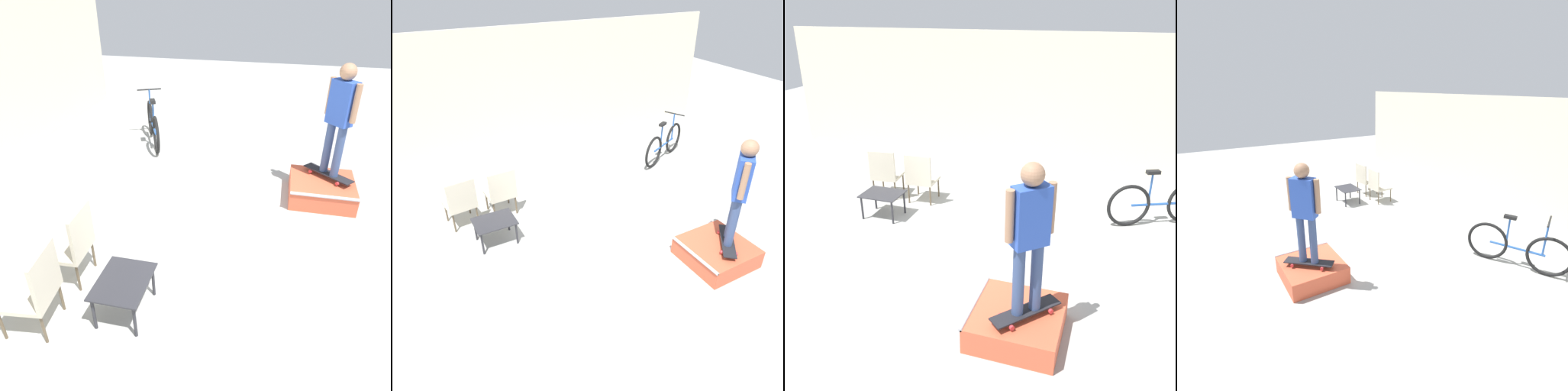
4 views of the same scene
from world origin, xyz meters
TOP-DOWN VIEW (x-y plane):
  - ground_plane at (0.00, 0.00)m, footprint 24.00×24.00m
  - skate_ramp_box at (1.41, -1.26)m, footprint 1.06×1.02m
  - skateboard_on_ramp at (1.53, -1.34)m, footprint 0.71×0.78m
  - person_skater at (1.53, -1.34)m, footprint 0.44×0.41m
  - coffee_table at (-1.60, 0.97)m, footprint 0.70×0.55m
  - patio_chair_left at (-1.97, 1.75)m, footprint 0.58×0.58m
  - patio_chair_right at (-1.21, 1.75)m, footprint 0.54×0.54m
  - bicycle at (3.07, 2.18)m, footprint 1.70×0.84m

SIDE VIEW (x-z plane):
  - ground_plane at x=0.00m, z-range 0.00..0.00m
  - skate_ramp_box at x=1.41m, z-range -0.01..0.33m
  - coffee_table at x=-1.60m, z-range 0.16..0.61m
  - skateboard_on_ramp at x=1.53m, z-range 0.37..0.44m
  - bicycle at x=3.07m, z-range -0.13..0.94m
  - patio_chair_left at x=-1.97m, z-range 0.04..1.02m
  - patio_chair_right at x=-1.21m, z-range 0.04..1.02m
  - person_skater at x=1.53m, z-range 0.57..2.31m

